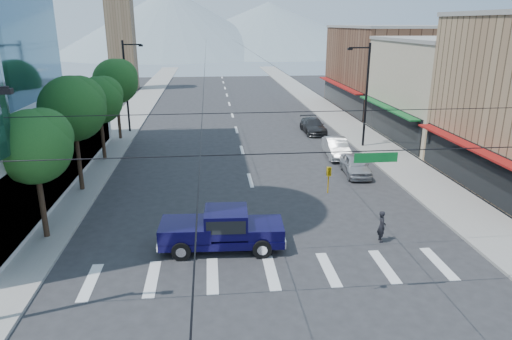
# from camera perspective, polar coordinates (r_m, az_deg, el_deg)

# --- Properties ---
(ground) EXTENTS (160.00, 160.00, 0.00)m
(ground) POSITION_cam_1_polar(r_m,az_deg,el_deg) (19.51, 3.12, -14.88)
(ground) COLOR #28282B
(ground) RESTS_ON ground
(sidewalk_left) EXTENTS (4.00, 120.00, 0.15)m
(sidewalk_left) POSITION_cam_1_polar(r_m,az_deg,el_deg) (57.91, -15.11, 6.85)
(sidewalk_left) COLOR gray
(sidewalk_left) RESTS_ON ground
(sidewalk_right) EXTENTS (4.00, 120.00, 0.15)m
(sidewalk_right) POSITION_cam_1_polar(r_m,az_deg,el_deg) (59.02, 8.74, 7.46)
(sidewalk_right) COLOR gray
(sidewalk_right) RESTS_ON ground
(shop_mid) EXTENTS (12.00, 14.00, 9.00)m
(shop_mid) POSITION_cam_1_polar(r_m,az_deg,el_deg) (46.55, 23.69, 8.94)
(shop_mid) COLOR tan
(shop_mid) RESTS_ON ground
(shop_far) EXTENTS (12.00, 18.00, 10.00)m
(shop_far) POSITION_cam_1_polar(r_m,az_deg,el_deg) (60.85, 16.44, 11.95)
(shop_far) COLOR brown
(shop_far) RESTS_ON ground
(clock_tower) EXTENTS (4.80, 4.80, 20.40)m
(clock_tower) POSITION_cam_1_polar(r_m,az_deg,el_deg) (79.40, -16.63, 17.25)
(clock_tower) COLOR #8C6B4C
(clock_tower) RESTS_ON ground
(mountain_left) EXTENTS (80.00, 80.00, 22.00)m
(mountain_left) POSITION_cam_1_polar(r_m,az_deg,el_deg) (166.65, -10.59, 17.76)
(mountain_left) COLOR gray
(mountain_left) RESTS_ON ground
(mountain_right) EXTENTS (90.00, 90.00, 18.00)m
(mountain_right) POSITION_cam_1_polar(r_m,az_deg,el_deg) (177.65, 1.57, 17.39)
(mountain_right) COLOR gray
(mountain_right) RESTS_ON ground
(tree_near) EXTENTS (3.65, 3.64, 6.71)m
(tree_near) POSITION_cam_1_polar(r_m,az_deg,el_deg) (24.45, -25.74, 2.95)
(tree_near) COLOR black
(tree_near) RESTS_ON ground
(tree_midnear) EXTENTS (4.09, 4.09, 7.52)m
(tree_midnear) POSITION_cam_1_polar(r_m,az_deg,el_deg) (30.87, -21.70, 7.39)
(tree_midnear) COLOR black
(tree_midnear) RESTS_ON ground
(tree_midfar) EXTENTS (3.65, 3.64, 6.71)m
(tree_midfar) POSITION_cam_1_polar(r_m,az_deg,el_deg) (37.66, -18.85, 8.46)
(tree_midfar) COLOR black
(tree_midfar) RESTS_ON ground
(tree_far) EXTENTS (4.09, 4.09, 7.52)m
(tree_far) POSITION_cam_1_polar(r_m,az_deg,el_deg) (44.37, -17.00, 10.71)
(tree_far) COLOR black
(tree_far) RESTS_ON ground
(signal_rig) EXTENTS (21.80, 0.20, 9.00)m
(signal_rig) POSITION_cam_1_polar(r_m,az_deg,el_deg) (16.55, 4.58, -3.08)
(signal_rig) COLOR black
(signal_rig) RESTS_ON ground
(lamp_pole_nw) EXTENTS (2.00, 0.25, 9.00)m
(lamp_pole_nw) POSITION_cam_1_polar(r_m,az_deg,el_deg) (47.21, -15.80, 10.41)
(lamp_pole_nw) COLOR black
(lamp_pole_nw) RESTS_ON ground
(lamp_pole_ne) EXTENTS (2.00, 0.25, 9.00)m
(lamp_pole_ne) POSITION_cam_1_polar(r_m,az_deg,el_deg) (40.85, 13.49, 9.51)
(lamp_pole_ne) COLOR black
(lamp_pole_ne) RESTS_ON ground
(pickup_truck) EXTENTS (6.14, 2.59, 2.05)m
(pickup_truck) POSITION_cam_1_polar(r_m,az_deg,el_deg) (22.31, -4.34, -7.32)
(pickup_truck) COLOR #090633
(pickup_truck) RESTS_ON ground
(pedestrian) EXTENTS (0.45, 0.64, 1.65)m
(pedestrian) POSITION_cam_1_polar(r_m,az_deg,el_deg) (23.93, 15.43, -6.79)
(pedestrian) COLOR black
(pedestrian) RESTS_ON ground
(parked_car_near) EXTENTS (2.02, 4.40, 1.46)m
(parked_car_near) POSITION_cam_1_polar(r_m,az_deg,el_deg) (33.90, 12.31, 0.63)
(parked_car_near) COLOR #A4A4A8
(parked_car_near) RESTS_ON ground
(parked_car_mid) EXTENTS (1.90, 4.75, 1.53)m
(parked_car_mid) POSITION_cam_1_polar(r_m,az_deg,el_deg) (38.20, 10.00, 2.77)
(parked_car_mid) COLOR #BBBBBB
(parked_car_mid) RESTS_ON ground
(parked_car_far) EXTENTS (2.08, 4.96, 1.43)m
(parked_car_far) POSITION_cam_1_polar(r_m,az_deg,el_deg) (46.35, 7.15, 5.50)
(parked_car_far) COLOR #2B2C2E
(parked_car_far) RESTS_ON ground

